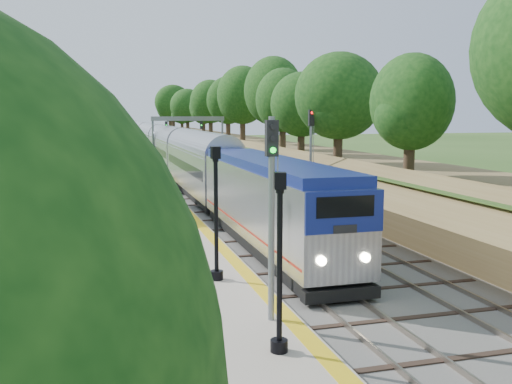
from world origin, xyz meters
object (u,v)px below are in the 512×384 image
object	(u,v)px
train	(160,149)
signal_platform	(272,197)
lamppost_far	(216,221)
signal_gantry	(188,129)
lamppost_mid	(280,273)
signal_farside	(311,147)

from	to	relation	value
train	signal_platform	size ratio (longest dim) A/B	18.69
train	lamppost_far	world-z (taller)	lamppost_far
signal_gantry	lamppost_far	xyz separation A→B (m)	(-6.09, -45.07, -2.23)
lamppost_mid	signal_farside	size ratio (longest dim) A/B	0.69
signal_platform	lamppost_far	bearing A→B (deg)	98.98
signal_gantry	lamppost_mid	distance (m)	52.23
signal_gantry	train	bearing A→B (deg)	109.26
lamppost_far	signal_platform	distance (m)	4.82
train	lamppost_mid	xyz separation A→B (m)	(-3.38, -58.92, 0.33)
lamppost_far	train	bearing A→B (deg)	86.03
lamppost_mid	signal_gantry	bearing A→B (deg)	83.56
signal_platform	signal_farside	distance (m)	22.29
signal_gantry	lamppost_mid	size ratio (longest dim) A/B	1.80
train	lamppost_far	bearing A→B (deg)	-93.97
lamppost_mid	lamppost_far	world-z (taller)	lamppost_far
lamppost_mid	train	bearing A→B (deg)	86.72
train	lamppost_mid	size ratio (longest dim) A/B	24.16
lamppost_mid	lamppost_far	size ratio (longest dim) A/B	0.94
train	signal_farside	size ratio (longest dim) A/B	16.71
signal_farside	lamppost_mid	bearing A→B (deg)	-112.97
train	signal_platform	world-z (taller)	signal_platform
train	lamppost_mid	bearing A→B (deg)	-93.28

